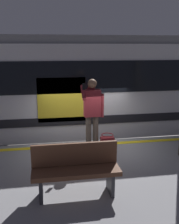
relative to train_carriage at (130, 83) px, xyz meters
The scene contains 9 objects.
ground_plane 3.59m from the train_carriage, 46.58° to the left, with size 25.16×25.16×0.00m, color #4C4742.
platform 4.61m from the train_carriage, 64.59° to the left, with size 16.77×3.79×1.12m, color gray.
safety_line 3.15m from the train_carriage, 50.72° to the left, with size 16.44×0.16×0.01m, color yellow.
track_rail_near 3.06m from the train_carriage, 21.48° to the left, with size 21.80×0.08×0.16m, color slate.
track_rail_far 3.06m from the train_carriage, 21.82° to the right, with size 21.80×0.08×0.16m, color slate.
train_carriage is the anchor object (origin of this frame).
passenger 3.07m from the train_carriage, 54.59° to the left, with size 0.57×0.55×1.78m.
handbag 3.20m from the train_carriage, 61.81° to the left, with size 0.34×0.31×0.41m.
bench 5.19m from the train_carriage, 61.75° to the left, with size 1.51×0.44×0.90m.
Camera 1 is at (1.09, 6.77, 3.65)m, focal length 42.21 mm.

